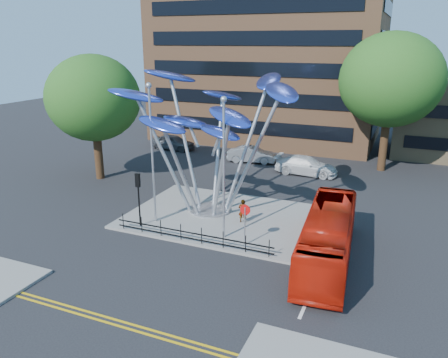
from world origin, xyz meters
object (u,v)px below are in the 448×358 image
at_px(street_lamp_right, 224,157).
at_px(parked_car_mid, 252,155).
at_px(street_lamp_left, 152,142).
at_px(red_bus, 328,237).
at_px(parked_car_left, 173,142).
at_px(leaf_sculpture, 209,112).
at_px(pedestrian, 243,211).
at_px(tree_right, 391,80).
at_px(tree_left, 93,98).
at_px(traffic_light_island, 138,189).
at_px(parked_car_right, 306,166).
at_px(no_entry_sign_island, 245,218).

bearing_deg(street_lamp_right, parked_car_mid, 104.12).
distance_m(street_lamp_left, red_bus, 11.81).
distance_m(street_lamp_right, parked_car_left, 23.45).
bearing_deg(parked_car_left, red_bus, -131.50).
distance_m(leaf_sculpture, pedestrian, 6.67).
relative_size(leaf_sculpture, pedestrian, 8.19).
distance_m(parked_car_left, parked_car_mid, 9.69).
bearing_deg(street_lamp_left, street_lamp_right, -5.71).
distance_m(tree_right, tree_left, 25.09).
relative_size(pedestrian, parked_car_mid, 0.33).
bearing_deg(traffic_light_island, pedestrian, 27.89).
relative_size(parked_car_left, parked_car_mid, 1.02).
height_order(leaf_sculpture, parked_car_mid, leaf_sculpture).
bearing_deg(parked_car_right, tree_left, 117.95).
relative_size(street_lamp_left, pedestrian, 5.67).
height_order(tree_right, leaf_sculpture, tree_right).
bearing_deg(leaf_sculpture, tree_left, 164.45).
bearing_deg(parked_car_right, pedestrian, 175.63).
relative_size(traffic_light_island, no_entry_sign_island, 1.40).
height_order(street_lamp_right, parked_car_mid, street_lamp_right).
relative_size(leaf_sculpture, no_entry_sign_island, 5.19).
relative_size(street_lamp_left, red_bus, 0.88).
xyz_separation_m(parked_car_mid, parked_car_right, (5.74, -1.91, 0.02)).
distance_m(traffic_light_island, parked_car_right, 17.10).
relative_size(traffic_light_island, parked_car_left, 0.72).
bearing_deg(pedestrian, parked_car_mid, -89.09).
xyz_separation_m(street_lamp_left, street_lamp_right, (5.00, -0.50, -0.26)).
bearing_deg(leaf_sculpture, traffic_light_island, -125.04).
distance_m(tree_left, leaf_sculpture, 12.38).
relative_size(tree_left, leaf_sculpture, 0.81).
bearing_deg(pedestrian, red_bus, 137.95).
relative_size(parked_car_mid, parked_car_right, 0.86).
height_order(tree_left, street_lamp_left, tree_left).
bearing_deg(leaf_sculpture, street_lamp_left, -127.40).
bearing_deg(tree_right, parked_car_left, -178.55).
bearing_deg(red_bus, street_lamp_left, 171.50).
bearing_deg(parked_car_mid, red_bus, -158.68).
distance_m(tree_right, parked_car_right, 10.23).
bearing_deg(tree_left, no_entry_sign_island, -25.07).
bearing_deg(red_bus, leaf_sculpture, 150.96).
bearing_deg(pedestrian, tree_right, -130.25).
height_order(street_lamp_right, pedestrian, street_lamp_right).
height_order(tree_left, parked_car_right, tree_left).
bearing_deg(parked_car_left, street_lamp_left, -152.12).
bearing_deg(parked_car_left, no_entry_sign_island, -139.30).
distance_m(traffic_light_island, red_bus, 11.67).
bearing_deg(street_lamp_right, red_bus, -2.54).
distance_m(street_lamp_left, parked_car_mid, 17.05).
bearing_deg(parked_car_mid, parked_car_left, 71.02).
xyz_separation_m(no_entry_sign_island, parked_car_right, (-0.01, 15.48, -1.02)).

